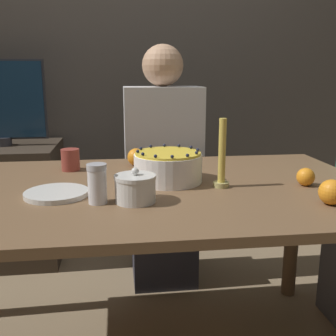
# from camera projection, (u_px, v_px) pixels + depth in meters

# --- Properties ---
(wall_behind) EXTENTS (8.00, 0.05, 2.60)m
(wall_behind) POSITION_uv_depth(u_px,v_px,m) (131.00, 48.00, 2.62)
(wall_behind) COLOR #4C4742
(wall_behind) RESTS_ON ground_plane
(dining_table) EXTENTS (1.64, 0.97, 0.73)m
(dining_table) POSITION_uv_depth(u_px,v_px,m) (149.00, 212.00, 1.42)
(dining_table) COLOR brown
(dining_table) RESTS_ON ground_plane
(cake) EXTENTS (0.25, 0.25, 0.12)m
(cake) POSITION_uv_depth(u_px,v_px,m) (168.00, 167.00, 1.45)
(cake) COLOR white
(cake) RESTS_ON dining_table
(sugar_bowl) EXTENTS (0.13, 0.13, 0.11)m
(sugar_bowl) POSITION_uv_depth(u_px,v_px,m) (135.00, 188.00, 1.22)
(sugar_bowl) COLOR silver
(sugar_bowl) RESTS_ON dining_table
(sugar_shaker) EXTENTS (0.06, 0.06, 0.12)m
(sugar_shaker) POSITION_uv_depth(u_px,v_px,m) (97.00, 183.00, 1.20)
(sugar_shaker) COLOR white
(sugar_shaker) RESTS_ON dining_table
(plate_stack) EXTENTS (0.21, 0.21, 0.02)m
(plate_stack) POSITION_uv_depth(u_px,v_px,m) (56.00, 193.00, 1.29)
(plate_stack) COLOR silver
(plate_stack) RESTS_ON dining_table
(candle) EXTENTS (0.06, 0.06, 0.24)m
(candle) POSITION_uv_depth(u_px,v_px,m) (222.00, 160.00, 1.37)
(candle) COLOR tan
(candle) RESTS_ON dining_table
(cup) EXTENTS (0.08, 0.08, 0.09)m
(cup) POSITION_uv_depth(u_px,v_px,m) (70.00, 160.00, 1.62)
(cup) COLOR #993D33
(cup) RESTS_ON dining_table
(orange_fruit_0) EXTENTS (0.08, 0.08, 0.08)m
(orange_fruit_0) POSITION_uv_depth(u_px,v_px,m) (136.00, 157.00, 1.71)
(orange_fruit_0) COLOR orange
(orange_fruit_0) RESTS_ON dining_table
(orange_fruit_1) EXTENTS (0.06, 0.06, 0.06)m
(orange_fruit_1) POSITION_uv_depth(u_px,v_px,m) (306.00, 177.00, 1.40)
(orange_fruit_1) COLOR orange
(orange_fruit_1) RESTS_ON dining_table
(orange_fruit_2) EXTENTS (0.08, 0.08, 0.08)m
(orange_fruit_2) POSITION_uv_depth(u_px,v_px,m) (332.00, 192.00, 1.19)
(orange_fruit_2) COLOR orange
(orange_fruit_2) RESTS_ON dining_table
(person_man_blue_shirt) EXTENTS (0.40, 0.34, 1.27)m
(person_man_blue_shirt) POSITION_uv_depth(u_px,v_px,m) (163.00, 182.00, 2.12)
(person_man_blue_shirt) COLOR #2D2D38
(person_man_blue_shirt) RESTS_ON ground_plane
(side_cabinet) EXTENTS (0.62, 0.55, 0.71)m
(side_cabinet) POSITION_uv_depth(u_px,v_px,m) (9.00, 202.00, 2.43)
(side_cabinet) COLOR #382D23
(side_cabinet) RESTS_ON ground_plane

